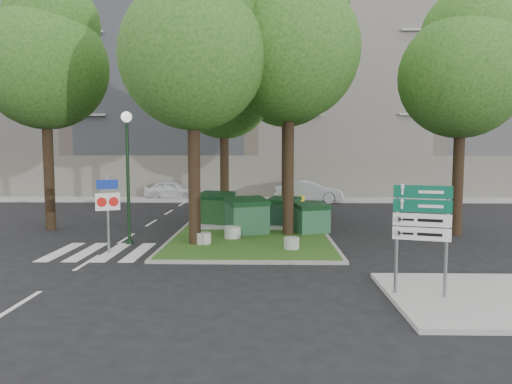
{
  "coord_description": "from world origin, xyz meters",
  "views": [
    {
      "loc": [
        1.11,
        -13.91,
        3.45
      ],
      "look_at": [
        0.73,
        2.62,
        2.0
      ],
      "focal_mm": 32.0,
      "sensor_mm": 36.0,
      "label": 1
    }
  ],
  "objects_px": {
    "bollard_left": "(203,238)",
    "directional_sign": "(422,223)",
    "dumpster_b": "(247,216)",
    "bollard_mid": "(232,232)",
    "street_lamp": "(128,161)",
    "traffic_sign_pole": "(108,203)",
    "dumpster_d": "(312,218)",
    "car_silver": "(309,191)",
    "car_white": "(172,190)",
    "tree_median_near_right": "(291,37)",
    "tree_median_mid": "(226,81)",
    "tree_median_near_left": "(195,42)",
    "litter_bin": "(301,202)",
    "tree_street_right": "(464,64)",
    "bollard_right": "(291,243)",
    "dumpster_a": "(215,208)",
    "tree_street_left": "(47,55)",
    "tree_median_far": "(288,65)",
    "dumpster_c": "(284,211)"
  },
  "relations": [
    {
      "from": "tree_median_near_left",
      "to": "tree_median_far",
      "type": "height_order",
      "value": "tree_median_far"
    },
    {
      "from": "car_silver",
      "to": "tree_median_near_left",
      "type": "bearing_deg",
      "value": 163.8
    },
    {
      "from": "bollard_mid",
      "to": "tree_street_left",
      "type": "bearing_deg",
      "value": 163.14
    },
    {
      "from": "litter_bin",
      "to": "directional_sign",
      "type": "distance_m",
      "value": 16.8
    },
    {
      "from": "dumpster_b",
      "to": "car_white",
      "type": "xyz_separation_m",
      "value": [
        -6.18,
        14.94,
        -0.16
      ]
    },
    {
      "from": "dumpster_b",
      "to": "traffic_sign_pole",
      "type": "bearing_deg",
      "value": -169.89
    },
    {
      "from": "dumpster_a",
      "to": "directional_sign",
      "type": "distance_m",
      "value": 12.28
    },
    {
      "from": "dumpster_a",
      "to": "bollard_mid",
      "type": "distance_m",
      "value": 3.88
    },
    {
      "from": "bollard_left",
      "to": "directional_sign",
      "type": "xyz_separation_m",
      "value": [
        5.88,
        -5.88,
        1.51
      ]
    },
    {
      "from": "tree_median_mid",
      "to": "tree_median_far",
      "type": "relative_size",
      "value": 0.84
    },
    {
      "from": "bollard_left",
      "to": "tree_median_mid",
      "type": "bearing_deg",
      "value": 87.63
    },
    {
      "from": "tree_median_near_left",
      "to": "litter_bin",
      "type": "bearing_deg",
      "value": 66.7
    },
    {
      "from": "dumpster_b",
      "to": "directional_sign",
      "type": "relative_size",
      "value": 0.76
    },
    {
      "from": "tree_street_left",
      "to": "directional_sign",
      "type": "relative_size",
      "value": 4.28
    },
    {
      "from": "dumpster_b",
      "to": "bollard_left",
      "type": "xyz_separation_m",
      "value": [
        -1.51,
        -2.09,
        -0.52
      ]
    },
    {
      "from": "tree_median_mid",
      "to": "bollard_right",
      "type": "relative_size",
      "value": 18.63
    },
    {
      "from": "tree_median_near_right",
      "to": "bollard_left",
      "type": "bearing_deg",
      "value": -147.49
    },
    {
      "from": "bollard_mid",
      "to": "directional_sign",
      "type": "height_order",
      "value": "directional_sign"
    },
    {
      "from": "tree_street_right",
      "to": "car_silver",
      "type": "height_order",
      "value": "tree_street_right"
    },
    {
      "from": "tree_street_left",
      "to": "bollard_left",
      "type": "height_order",
      "value": "tree_street_left"
    },
    {
      "from": "tree_median_near_right",
      "to": "tree_median_near_left",
      "type": "bearing_deg",
      "value": -150.26
    },
    {
      "from": "traffic_sign_pole",
      "to": "car_white",
      "type": "relative_size",
      "value": 0.67
    },
    {
      "from": "bollard_mid",
      "to": "dumpster_b",
      "type": "bearing_deg",
      "value": 61.78
    },
    {
      "from": "tree_street_right",
      "to": "car_white",
      "type": "relative_size",
      "value": 2.52
    },
    {
      "from": "bollard_left",
      "to": "car_white",
      "type": "xyz_separation_m",
      "value": [
        -4.67,
        17.03,
        0.36
      ]
    },
    {
      "from": "tree_median_near_right",
      "to": "car_silver",
      "type": "distance_m",
      "value": 14.79
    },
    {
      "from": "car_white",
      "to": "bollard_mid",
      "type": "bearing_deg",
      "value": -156.65
    },
    {
      "from": "tree_median_mid",
      "to": "tree_street_right",
      "type": "bearing_deg",
      "value": -21.8
    },
    {
      "from": "directional_sign",
      "to": "tree_median_far",
      "type": "bearing_deg",
      "value": 115.13
    },
    {
      "from": "tree_median_far",
      "to": "dumpster_c",
      "type": "relative_size",
      "value": 7.17
    },
    {
      "from": "dumpster_d",
      "to": "bollard_mid",
      "type": "distance_m",
      "value": 3.48
    },
    {
      "from": "bollard_right",
      "to": "car_white",
      "type": "distance_m",
      "value": 19.49
    },
    {
      "from": "bollard_mid",
      "to": "street_lamp",
      "type": "relative_size",
      "value": 0.13
    },
    {
      "from": "bollard_right",
      "to": "car_silver",
      "type": "bearing_deg",
      "value": 82.58
    },
    {
      "from": "tree_median_far",
      "to": "litter_bin",
      "type": "distance_m",
      "value": 7.98
    },
    {
      "from": "dumpster_b",
      "to": "bollard_mid",
      "type": "bearing_deg",
      "value": -142.92
    },
    {
      "from": "tree_median_far",
      "to": "car_silver",
      "type": "bearing_deg",
      "value": 71.72
    },
    {
      "from": "tree_median_mid",
      "to": "dumpster_b",
      "type": "bearing_deg",
      "value": -74.6
    },
    {
      "from": "tree_median_near_right",
      "to": "car_white",
      "type": "distance_m",
      "value": 18.43
    },
    {
      "from": "tree_street_right",
      "to": "litter_bin",
      "type": "distance_m",
      "value": 12.01
    },
    {
      "from": "street_lamp",
      "to": "traffic_sign_pole",
      "type": "xyz_separation_m",
      "value": [
        -0.24,
        -1.56,
        -1.38
      ]
    },
    {
      "from": "bollard_mid",
      "to": "tree_median_near_right",
      "type": "bearing_deg",
      "value": 23.31
    },
    {
      "from": "dumpster_c",
      "to": "tree_median_near_left",
      "type": "bearing_deg",
      "value": -103.47
    },
    {
      "from": "dumpster_b",
      "to": "traffic_sign_pole",
      "type": "relative_size",
      "value": 0.73
    },
    {
      "from": "bollard_left",
      "to": "car_silver",
      "type": "relative_size",
      "value": 0.12
    },
    {
      "from": "street_lamp",
      "to": "car_silver",
      "type": "relative_size",
      "value": 1.07
    },
    {
      "from": "tree_street_left",
      "to": "car_silver",
      "type": "xyz_separation_m",
      "value": [
        12.44,
        11.26,
        -6.89
      ]
    },
    {
      "from": "dumpster_d",
      "to": "car_silver",
      "type": "bearing_deg",
      "value": 63.56
    },
    {
      "from": "tree_median_mid",
      "to": "dumpster_d",
      "type": "relative_size",
      "value": 6.23
    },
    {
      "from": "tree_street_right",
      "to": "traffic_sign_pole",
      "type": "distance_m",
      "value": 14.84
    }
  ]
}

